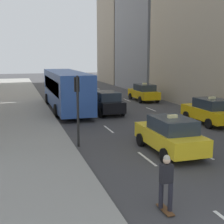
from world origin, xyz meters
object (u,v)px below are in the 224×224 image
taxi_lead (144,92)px  sedan_black_near (106,102)px  traffic_light_pole (77,99)px  taxi_second (77,88)px  city_bus (66,89)px  taxi_fourth (170,135)px  skateboarder (166,181)px  taxi_third (210,111)px

taxi_lead → sedan_black_near: taxi_lead is taller
traffic_light_pole → taxi_second: bearing=79.1°
taxi_lead → city_bus: bearing=-161.3°
taxi_fourth → city_bus: bearing=101.8°
taxi_fourth → skateboarder: (-2.81, -5.11, 0.08)m
taxi_fourth → taxi_second: bearing=90.0°
skateboarder → city_bus: bearing=90.0°
taxi_third → city_bus: city_bus is taller
taxi_lead → traffic_light_pole: (-9.55, -13.96, 1.53)m
taxi_second → taxi_lead: bearing=-49.6°
skateboarder → traffic_light_pole: traffic_light_pole is taller
taxi_lead → taxi_fourth: (-5.60, -16.34, 0.00)m
taxi_fourth → traffic_light_pole: size_ratio=1.22×
taxi_fourth → skateboarder: size_ratio=2.52×
taxi_lead → sedan_black_near: size_ratio=0.96×
sedan_black_near → taxi_lead: bearing=45.0°
taxi_third → traffic_light_pole: (-9.55, -2.62, 1.53)m
taxi_fourth → city_bus: city_bus is taller
city_bus → traffic_light_pole: traffic_light_pole is taller
taxi_third → taxi_second: bearing=107.4°
taxi_second → sedan_black_near: size_ratio=0.96×
taxi_lead → skateboarder: size_ratio=2.52×
taxi_lead → taxi_second: 8.64m
taxi_third → sedan_black_near: bearing=134.3°
skateboarder → traffic_light_pole: 7.71m
skateboarder → sedan_black_near: bearing=80.0°
city_bus → skateboarder: size_ratio=6.65×
sedan_black_near → city_bus: (-2.81, 2.75, 0.89)m
taxi_second → taxi_third: size_ratio=1.00×
sedan_black_near → traffic_light_pole: (-3.95, -8.36, 1.51)m
taxi_fourth → traffic_light_pole: bearing=149.0°
taxi_second → taxi_third: bearing=-72.6°
sedan_black_near → skateboarder: size_ratio=2.62×
city_bus → sedan_black_near: bearing=-44.4°
taxi_third → skateboarder: size_ratio=2.52×
taxi_third → city_bus: size_ratio=0.38×
sedan_black_near → city_bus: size_ratio=0.39×
traffic_light_pole → sedan_black_near: bearing=64.7°
taxi_fourth → traffic_light_pole: (-3.95, 2.38, 1.53)m
sedan_black_near → traffic_light_pole: bearing=-115.3°
city_bus → taxi_third: bearing=-45.3°
taxi_second → sedan_black_near: taxi_second is taller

